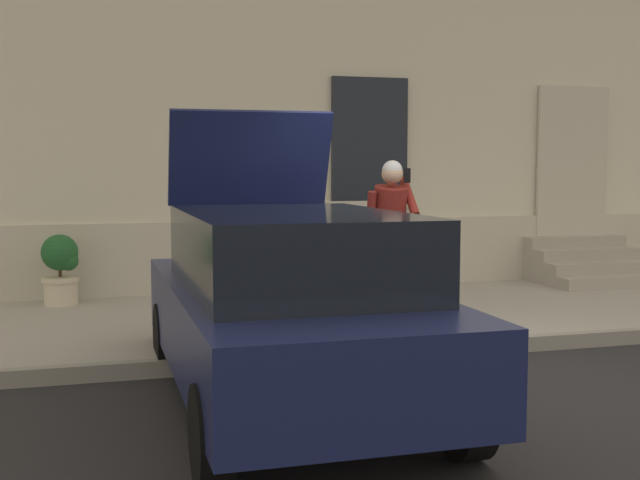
% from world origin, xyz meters
% --- Properties ---
extents(ground_plane, '(80.00, 80.00, 0.00)m').
position_xyz_m(ground_plane, '(0.00, 0.00, 0.00)').
color(ground_plane, '#232326').
extents(sidewalk, '(24.00, 3.60, 0.15)m').
position_xyz_m(sidewalk, '(0.00, 2.80, 0.07)').
color(sidewalk, '#99968E').
rests_on(sidewalk, ground).
extents(curb_edge, '(24.00, 0.12, 0.15)m').
position_xyz_m(curb_edge, '(0.00, 0.94, 0.07)').
color(curb_edge, gray).
rests_on(curb_edge, ground).
extents(building_facade, '(24.00, 1.52, 7.50)m').
position_xyz_m(building_facade, '(0.01, 5.29, 3.73)').
color(building_facade, beige).
rests_on(building_facade, ground).
extents(entrance_stoop, '(1.60, 1.28, 0.64)m').
position_xyz_m(entrance_stoop, '(4.00, 4.12, 0.39)').
color(entrance_stoop, '#9E998E').
rests_on(entrance_stoop, sidewalk).
extents(hatchback_car_navy, '(1.80, 4.07, 2.34)m').
position_xyz_m(hatchback_car_navy, '(-1.53, -0.22, 0.80)').
color(hatchback_car_navy, '#161E4C').
rests_on(hatchback_car_navy, ground).
extents(bollard_near_person, '(0.15, 0.15, 1.04)m').
position_xyz_m(bollard_near_person, '(0.33, 1.35, 0.71)').
color(bollard_near_person, '#333338').
rests_on(bollard_near_person, sidewalk).
extents(person_on_phone, '(0.51, 0.51, 1.74)m').
position_xyz_m(person_on_phone, '(0.00, 1.70, 1.15)').
color(person_on_phone, maroon).
rests_on(person_on_phone, sidewalk).
extents(planter_cream, '(0.44, 0.44, 0.86)m').
position_xyz_m(planter_cream, '(-3.31, 4.13, 0.61)').
color(planter_cream, beige).
rests_on(planter_cream, sidewalk).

